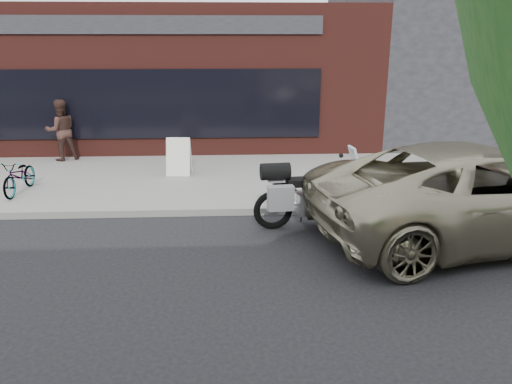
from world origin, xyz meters
TOP-DOWN VIEW (x-y plane):
  - ground at (0.00, 0.00)m, footprint 120.00×120.00m
  - near_sidewalk at (0.00, 7.00)m, footprint 44.00×6.00m
  - storefront at (-2.00, 13.98)m, footprint 14.00×10.07m
  - neighbour_building at (10.00, 14.00)m, footprint 10.00×10.00m
  - motorcycle at (1.84, 3.29)m, footprint 2.49×0.98m
  - minivan at (4.88, 2.60)m, footprint 6.68×4.00m
  - bicycle_front at (-4.47, 5.41)m, footprint 0.60×1.53m
  - sandwich_sign at (-1.00, 6.84)m, footprint 0.64×0.59m
  - cafe_patron_left at (-4.50, 8.60)m, footprint 1.06×0.99m

SIDE VIEW (x-z plane):
  - ground at x=0.00m, z-range 0.00..0.00m
  - near_sidewalk at x=0.00m, z-range 0.00..0.15m
  - bicycle_front at x=-4.47m, z-range 0.15..0.94m
  - sandwich_sign at x=-1.00m, z-range 0.15..1.12m
  - motorcycle at x=1.84m, z-range -0.11..1.47m
  - minivan at x=4.88m, z-range 0.00..1.74m
  - cafe_patron_left at x=-4.50m, z-range 0.15..1.90m
  - storefront at x=-2.00m, z-range 0.00..4.50m
  - neighbour_building at x=10.00m, z-range 0.00..6.00m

